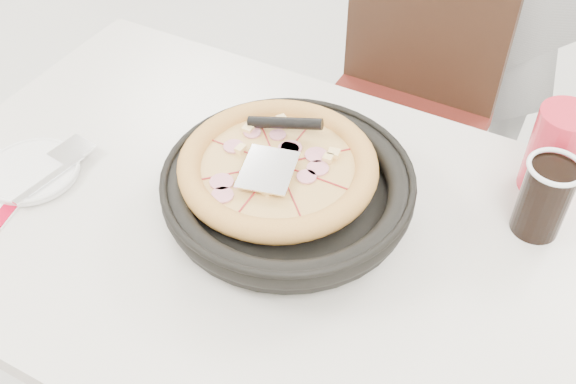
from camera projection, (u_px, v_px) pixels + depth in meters
The scene contains 11 objects.
floor at pixel (240, 251), 2.05m from camera, with size 7.00×7.00×0.00m, color #B7B6B2.
main_table at pixel (261, 341), 1.39m from camera, with size 1.20×0.80×0.75m, color beige, non-canonical shape.
chair_far at pixel (390, 131), 1.71m from camera, with size 0.42×0.42×0.95m, color black, non-canonical shape.
trivet at pixel (311, 216), 1.10m from camera, with size 0.12×0.12×0.04m, color black.
pizza_pan at pixel (288, 195), 1.10m from camera, with size 0.39×0.39×0.01m, color black.
pizza at pixel (278, 174), 1.11m from camera, with size 0.29×0.29×0.02m, color #D69C4F.
pizza_server at pixel (268, 169), 1.07m from camera, with size 0.08×0.10×0.00m, color white.
side_plate at pixel (32, 171), 1.19m from camera, with size 0.16×0.16×0.01m, color white.
fork at pixel (49, 179), 1.16m from camera, with size 0.01×0.15×0.00m, color white.
cola_glass at pixel (544, 200), 1.06m from camera, with size 0.08×0.08×0.13m, color black.
red_cup at pixel (557, 151), 1.12m from camera, with size 0.09×0.09×0.16m, color red.
Camera 1 is at (0.75, -1.10, 1.57)m, focal length 42.00 mm.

